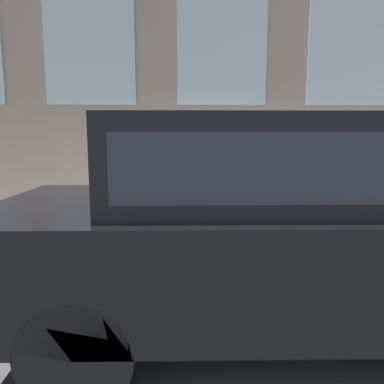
{
  "coord_description": "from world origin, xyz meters",
  "views": [
    {
      "loc": [
        -4.23,
        0.67,
        1.65
      ],
      "look_at": [
        0.65,
        0.58,
        0.91
      ],
      "focal_mm": 35.0,
      "sensor_mm": 36.0,
      "label": 1
    }
  ],
  "objects": [
    {
      "name": "ground_plane",
      "position": [
        0.0,
        0.0,
        0.0
      ],
      "size": [
        80.0,
        80.0,
        0.0
      ],
      "primitive_type": "plane",
      "color": "#514F4C"
    },
    {
      "name": "building_facade",
      "position": [
        3.0,
        -0.0,
        4.09
      ],
      "size": [
        0.33,
        40.0,
        8.17
      ],
      "color": "gray",
      "rests_on": "ground_plane"
    },
    {
      "name": "parked_truck_black_near",
      "position": [
        -1.28,
        -0.08,
        1.02
      ],
      "size": [
        1.92,
        4.37,
        1.78
      ],
      "color": "black",
      "rests_on": "ground_plane"
    },
    {
      "name": "person",
      "position": [
        0.76,
        0.76,
        0.78
      ],
      "size": [
        0.26,
        0.17,
        1.06
      ],
      "rotation": [
        0.0,
        0.0,
        0.83
      ],
      "color": "#232328",
      "rests_on": "sidewalk"
    },
    {
      "name": "fire_hydrant",
      "position": [
        0.53,
        0.4,
        0.56
      ],
      "size": [
        0.37,
        0.47,
        0.82
      ],
      "color": "gray",
      "rests_on": "sidewalk"
    },
    {
      "name": "sidewalk",
      "position": [
        1.43,
        0.0,
        0.07
      ],
      "size": [
        2.86,
        60.0,
        0.14
      ],
      "color": "#B2ADA3",
      "rests_on": "ground_plane"
    }
  ]
}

